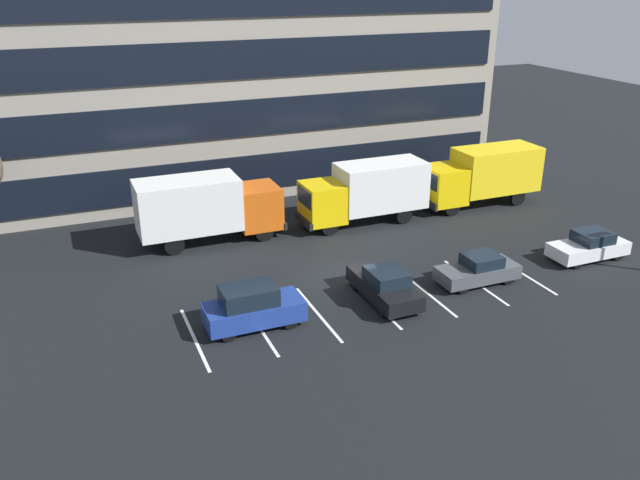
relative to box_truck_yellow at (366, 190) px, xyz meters
The scene contains 10 objects.
ground_plane 7.85m from the box_truck_yellow, 124.05° to the right, with size 120.00×120.00×0.00m, color black.
office_building 15.20m from the box_truck_yellow, 110.01° to the left, with size 34.97×10.79×21.60m.
lot_markings 10.62m from the box_truck_yellow, 114.04° to the right, with size 16.94×5.40×0.01m.
box_truck_yellow is the anchor object (origin of this frame).
box_truck_orange 9.57m from the box_truck_yellow, behind, with size 8.10×2.68×3.76m.
box_truck_yellow_all 8.41m from the box_truck_yellow, ahead, with size 7.95×2.63×3.69m.
sedan_black 10.24m from the box_truck_yellow, 111.20° to the right, with size 1.86×4.45×1.59m.
sedan_white 12.81m from the box_truck_yellow, 47.81° to the right, with size 4.25×1.78×1.52m.
sedan_charcoal 9.80m from the box_truck_yellow, 81.53° to the right, with size 4.07×1.70×1.46m.
suv_navy 13.87m from the box_truck_yellow, 136.69° to the right, with size 4.27×1.81×1.93m.
Camera 1 is at (-12.69, -27.29, 14.41)m, focal length 36.94 mm.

